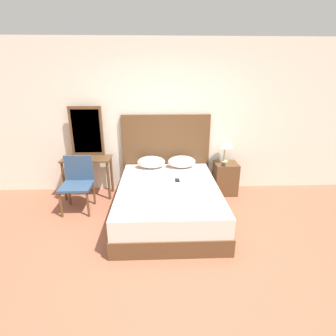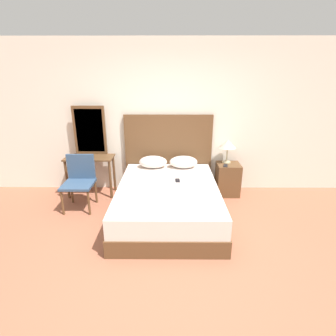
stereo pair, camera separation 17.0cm
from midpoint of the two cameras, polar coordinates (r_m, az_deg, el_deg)
ground_plane at (r=3.28m, az=-0.80°, el=-20.23°), size 16.00×16.00×0.00m
wall_back at (r=4.82m, az=-1.59°, el=10.72°), size 10.00×0.06×2.70m
bed at (r=4.08m, az=-1.14°, el=-7.27°), size 1.53×2.07×0.52m
headboard at (r=4.89m, az=-1.44°, el=3.22°), size 1.60×0.05×1.43m
pillow_left at (r=4.70m, az=-4.72°, el=1.27°), size 0.50×0.32×0.21m
pillow_right at (r=4.71m, az=1.95°, el=1.36°), size 0.50×0.32×0.21m
phone_on_bed at (r=4.16m, az=0.86°, el=-2.69°), size 0.07×0.15×0.01m
nightstand at (r=4.94m, az=11.39°, el=-2.18°), size 0.41×0.40×0.59m
table_lamp at (r=4.82m, az=11.33°, el=5.17°), size 0.29×0.29×0.43m
phone_on_nightstand at (r=4.73m, az=10.97°, el=0.70°), size 0.10×0.16×0.01m
vanity_desk at (r=4.87m, az=-18.09°, el=0.40°), size 0.85×0.41×0.72m
vanity_mirror at (r=4.89m, az=-18.28°, el=7.59°), size 0.57×0.03×0.87m
chair at (r=4.50m, az=-20.10°, el=-2.47°), size 0.48×0.48×0.87m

